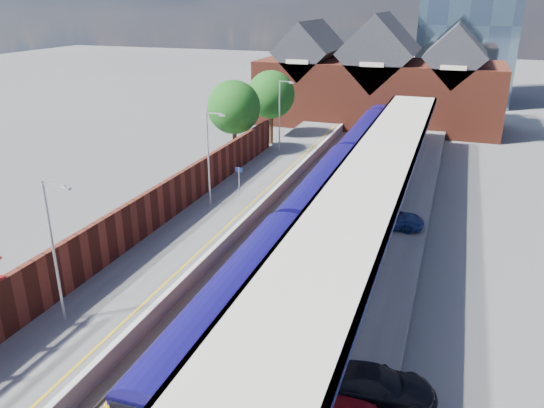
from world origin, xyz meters
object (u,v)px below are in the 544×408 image
(parked_car_blue, at_px, (391,218))
(parked_car_dark, at_px, (372,385))
(lamp_post_d, at_px, (281,111))
(lamp_post_c, at_px, (210,153))
(platform_sign, at_px, (239,177))
(train, at_px, (348,161))
(lamp_post_b, at_px, (55,245))

(parked_car_blue, bearing_deg, parked_car_dark, -172.05)
(lamp_post_d, height_order, parked_car_dark, lamp_post_d)
(parked_car_dark, bearing_deg, lamp_post_c, 30.42)
(lamp_post_d, xyz_separation_m, platform_sign, (1.36, -14.00, -2.30))
(train, relative_size, lamp_post_b, 9.42)
(lamp_post_b, relative_size, parked_car_blue, 1.62)
(train, distance_m, lamp_post_c, 13.88)
(lamp_post_c, height_order, parked_car_blue, lamp_post_c)
(lamp_post_c, relative_size, platform_sign, 2.80)
(lamp_post_b, relative_size, lamp_post_d, 1.00)
(lamp_post_c, relative_size, lamp_post_d, 1.00)
(train, xyz_separation_m, parked_car_blue, (5.16, -10.57, -0.52))
(lamp_post_c, xyz_separation_m, platform_sign, (1.36, 2.00, -2.30))
(platform_sign, distance_m, parked_car_blue, 11.79)
(lamp_post_d, height_order, parked_car_blue, lamp_post_d)
(lamp_post_d, bearing_deg, lamp_post_c, -90.00)
(platform_sign, bearing_deg, parked_car_dark, -54.69)
(train, height_order, parked_car_dark, train)
(lamp_post_d, distance_m, parked_car_dark, 35.84)
(train, relative_size, platform_sign, 26.37)
(lamp_post_d, distance_m, platform_sign, 14.25)
(train, xyz_separation_m, lamp_post_c, (-7.86, -11.07, 2.87))
(train, distance_m, lamp_post_d, 9.71)
(parked_car_dark, relative_size, parked_car_blue, 1.12)
(parked_car_dark, distance_m, parked_car_blue, 17.17)
(platform_sign, bearing_deg, lamp_post_d, 95.56)
(lamp_post_b, xyz_separation_m, parked_car_blue, (13.01, 16.50, -3.39))
(parked_car_blue, bearing_deg, platform_sign, 85.55)
(platform_sign, distance_m, parked_car_dark, 22.81)
(lamp_post_d, bearing_deg, parked_car_blue, -49.98)
(lamp_post_b, distance_m, lamp_post_d, 32.00)
(train, distance_m, platform_sign, 11.17)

